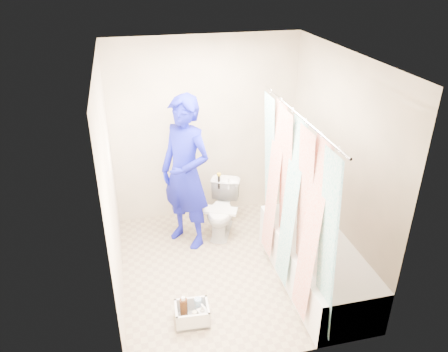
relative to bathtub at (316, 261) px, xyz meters
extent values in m
plane|color=#9B8D6D|center=(-0.85, 0.43, -0.27)|extent=(2.60, 2.60, 0.00)
cube|color=white|center=(-0.85, 0.43, 2.13)|extent=(2.40, 2.60, 0.02)
cube|color=beige|center=(-0.85, 1.73, 0.93)|extent=(2.40, 0.02, 2.40)
cube|color=beige|center=(-0.85, -0.88, 0.93)|extent=(2.40, 0.02, 2.40)
cube|color=beige|center=(-2.05, 0.43, 0.93)|extent=(0.02, 2.60, 2.40)
cube|color=beige|center=(0.35, 0.43, 0.93)|extent=(0.02, 2.60, 2.40)
cube|color=white|center=(0.00, 0.00, -0.02)|extent=(0.70, 1.75, 0.50)
cube|color=silver|center=(0.00, 0.00, 0.19)|extent=(0.58, 1.63, 0.06)
cylinder|color=silver|center=(-0.33, 0.00, 1.68)|extent=(0.02, 1.90, 0.02)
cube|color=white|center=(-0.33, 0.00, 0.75)|extent=(0.06, 1.75, 1.80)
imported|color=white|center=(-0.77, 1.16, 0.06)|extent=(0.60, 0.74, 0.66)
cube|color=silver|center=(-0.81, 1.06, 0.12)|extent=(0.44, 0.32, 0.03)
cylinder|color=black|center=(-0.76, 1.35, 0.37)|extent=(0.03, 0.03, 0.19)
cylinder|color=gold|center=(-0.76, 1.35, 0.48)|extent=(0.05, 0.05, 0.03)
cylinder|color=silver|center=(-0.65, 1.30, 0.35)|extent=(0.02, 0.02, 0.16)
imported|color=navy|center=(-1.22, 1.08, 0.67)|extent=(0.79, 0.81, 1.88)
cube|color=silver|center=(-1.40, -0.28, -0.25)|extent=(0.34, 0.28, 0.03)
cube|color=silver|center=(-1.56, -0.27, -0.17)|extent=(0.04, 0.26, 0.20)
cube|color=silver|center=(-1.25, -0.29, -0.17)|extent=(0.04, 0.26, 0.20)
cube|color=silver|center=(-1.41, -0.40, -0.17)|extent=(0.33, 0.04, 0.20)
cube|color=silver|center=(-1.40, -0.16, -0.17)|extent=(0.33, 0.04, 0.20)
cylinder|color=#3E1F0C|center=(-1.48, -0.23, -0.13)|extent=(0.08, 0.08, 0.22)
cylinder|color=white|center=(-1.33, -0.23, -0.14)|extent=(0.07, 0.07, 0.20)
cylinder|color=beige|center=(-1.39, -0.34, -0.16)|extent=(0.05, 0.05, 0.14)
cylinder|color=#3E1F0C|center=(-1.48, -0.34, -0.20)|extent=(0.07, 0.07, 0.07)
cylinder|color=gold|center=(-1.48, -0.34, -0.16)|extent=(0.07, 0.07, 0.01)
imported|color=silver|center=(-1.31, -0.33, -0.13)|extent=(0.12, 0.12, 0.21)
camera|label=1|loc=(-1.83, -3.43, 2.97)|focal=35.00mm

